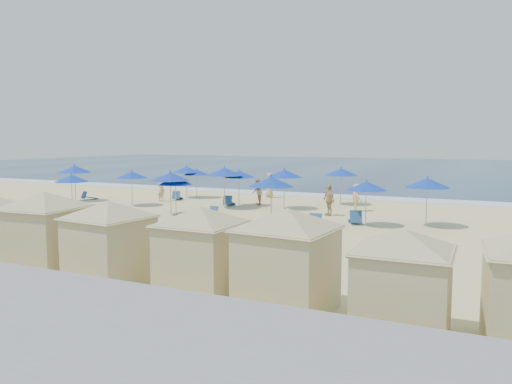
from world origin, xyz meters
TOP-DOWN VIEW (x-y plane):
  - ground at (0.00, 0.00)m, footprint 160.00×160.00m
  - ocean at (0.00, 55.00)m, footprint 160.00×80.00m
  - surf_line at (0.00, 15.50)m, footprint 160.00×2.50m
  - trash_bin at (1.68, -2.15)m, footprint 1.18×1.18m
  - cabana_1 at (-0.52, -9.21)m, footprint 4.58×4.58m
  - cabana_2 at (2.24, -9.36)m, footprint 4.35×4.35m
  - cabana_3 at (5.15, -9.01)m, footprint 4.30×4.30m
  - cabana_4 at (7.82, -9.29)m, footprint 4.54×4.54m
  - cabana_5 at (10.67, -9.74)m, footprint 4.18×4.18m
  - umbrella_0 at (-13.87, 5.22)m, footprint 2.27×2.27m
  - umbrella_1 at (-8.73, 5.00)m, footprint 2.04×2.04m
  - umbrella_2 at (-7.99, 10.25)m, footprint 2.11×2.11m
  - umbrella_3 at (-4.15, 2.79)m, footprint 2.22×2.22m
  - umbrella_4 at (-7.31, 10.53)m, footprint 1.92×1.92m
  - umbrella_5 at (-2.71, 6.51)m, footprint 2.32×2.32m
  - umbrella_6 at (-3.88, 2.90)m, footprint 1.96×1.96m
  - umbrella_7 at (0.75, 7.81)m, footprint 2.23×2.23m
  - umbrella_8 at (2.61, 1.60)m, footprint 2.26×2.26m
  - umbrella_9 at (3.33, 11.32)m, footprint 2.19×2.19m
  - umbrella_10 at (6.72, 3.87)m, footprint 2.03×2.03m
  - umbrella_11 at (9.45, 5.00)m, footprint 2.19×2.19m
  - umbrella_12 at (-10.26, 1.39)m, footprint 2.01×2.01m
  - umbrella_13 at (-2.41, 7.85)m, footprint 2.10×2.10m
  - beach_chair_0 at (-13.69, 6.22)m, footprint 0.85×1.24m
  - beach_chair_1 at (-7.85, 8.82)m, footprint 0.92×1.31m
  - beach_chair_2 at (-3.06, 7.66)m, footprint 0.87×1.37m
  - beach_chair_3 at (-1.54, 3.42)m, footprint 0.53×1.12m
  - beach_chair_4 at (4.70, 2.35)m, footprint 0.69×1.41m
  - beach_chair_5 at (6.10, 4.25)m, footprint 1.02×1.47m
  - beachgoer_0 at (-8.39, 7.66)m, footprint 0.65×0.50m
  - beachgoer_1 at (-1.50, 8.73)m, footprint 0.98×1.06m
  - beachgoer_2 at (4.05, 6.39)m, footprint 1.06×1.01m
  - beachgoer_3 at (5.05, 8.76)m, footprint 1.15×1.21m
  - beachgoer_4 at (-2.54, 12.99)m, footprint 1.02×1.07m

SIDE VIEW (x-z plane):
  - ground at x=0.00m, z-range 0.00..0.00m
  - ocean at x=0.00m, z-range 0.00..0.06m
  - surf_line at x=0.00m, z-range 0.00..0.08m
  - beach_chair_3 at x=-1.54m, z-range -0.09..0.52m
  - beach_chair_0 at x=-13.69m, z-range -0.10..0.53m
  - beach_chair_1 at x=-7.85m, z-range -0.10..0.56m
  - beach_chair_2 at x=-3.06m, z-range -0.11..0.59m
  - beach_chair_5 at x=6.10m, z-range -0.11..0.63m
  - beach_chair_4 at x=4.70m, z-range -0.12..0.64m
  - trash_bin at x=1.68m, z-range 0.00..0.90m
  - beachgoer_0 at x=-8.39m, z-range 0.00..1.62m
  - beachgoer_3 at x=5.05m, z-range 0.00..1.65m
  - beachgoer_1 at x=-1.50m, z-range 0.00..1.74m
  - beachgoer_2 at x=4.05m, z-range 0.00..1.76m
  - beachgoer_4 at x=-2.54m, z-range 0.00..1.84m
  - cabana_5 at x=10.67m, z-range 0.19..2.81m
  - cabana_3 at x=5.15m, z-range 0.20..2.89m
  - cabana_2 at x=2.24m, z-range 0.20..2.94m
  - cabana_4 at x=7.82m, z-range 0.21..3.07m
  - cabana_1 at x=-0.52m, z-range 0.21..3.09m
  - umbrella_4 at x=-7.31m, z-range 0.80..2.99m
  - umbrella_6 at x=-3.88m, z-range 0.82..3.05m
  - umbrella_12 at x=-10.26m, z-range 0.84..3.12m
  - umbrella_10 at x=6.72m, z-range 0.85..3.15m
  - umbrella_1 at x=-8.73m, z-range 0.85..3.18m
  - umbrella_13 at x=-2.41m, z-range 0.88..3.27m
  - umbrella_2 at x=-7.99m, z-range 0.88..3.28m
  - umbrella_11 at x=9.45m, z-range 0.91..3.41m
  - umbrella_9 at x=3.33m, z-range 0.91..3.41m
  - umbrella_3 at x=-4.15m, z-range 0.93..3.46m
  - umbrella_7 at x=0.75m, z-range 0.93..3.47m
  - umbrella_8 at x=2.61m, z-range 0.95..3.52m
  - umbrella_0 at x=-13.87m, z-range 0.95..3.53m
  - umbrella_5 at x=-2.71m, z-range 0.97..3.61m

